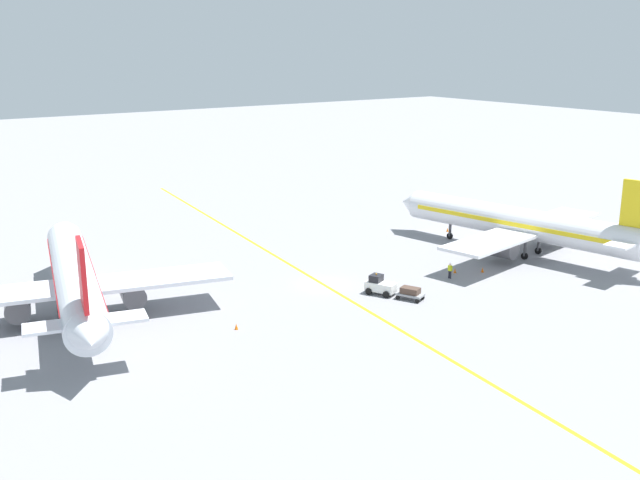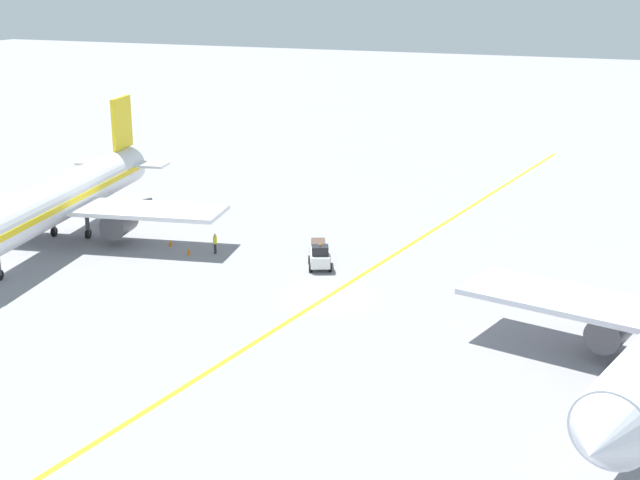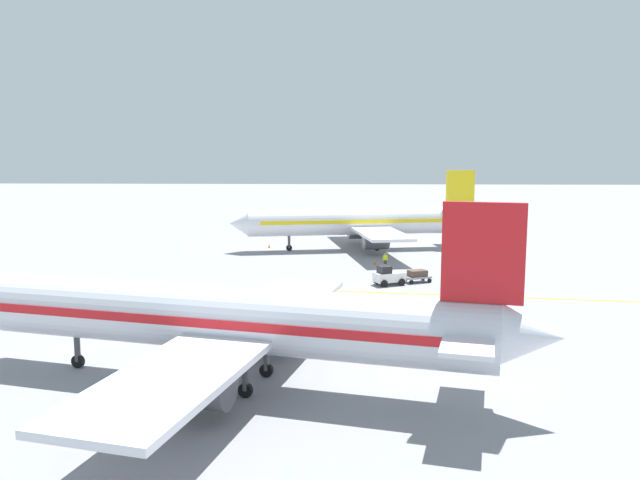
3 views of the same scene
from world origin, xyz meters
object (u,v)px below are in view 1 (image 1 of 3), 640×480
Objects in this scene: baggage_tug_white at (380,285)px; traffic_cone_near_nose at (236,327)px; traffic_cone_mid_apron at (455,271)px; traffic_cone_far_edge at (447,230)px; airplane_at_gate at (74,279)px; ground_crew_worker at (450,270)px; traffic_cone_by_wingtip at (483,270)px; airplane_adjacent_stand at (522,224)px; baggage_cart_trailing at (410,292)px.

traffic_cone_near_nose is (-16.49, -0.28, -0.63)m from baggage_tug_white.
traffic_cone_near_nose and traffic_cone_mid_apron have the same top height.
traffic_cone_near_nose is at bearing -159.44° from traffic_cone_far_edge.
traffic_cone_near_nose is (10.59, -10.98, -3.43)m from airplane_at_gate.
traffic_cone_by_wingtip is at bearing -5.50° from ground_crew_worker.
airplane_adjacent_stand is at bearing 4.75° from baggage_tug_white.
traffic_cone_near_nose is (-17.86, 2.72, -0.49)m from baggage_cart_trailing.
baggage_cart_trailing reaches higher than traffic_cone_mid_apron.
ground_crew_worker is at bearing 174.50° from traffic_cone_by_wingtip.
traffic_cone_near_nose is 1.00× the size of traffic_cone_by_wingtip.
airplane_adjacent_stand reaches higher than baggage_tug_white.
airplane_at_gate is at bearing 133.96° from traffic_cone_near_nose.
airplane_adjacent_stand is 64.32× the size of traffic_cone_mid_apron.
traffic_cone_mid_apron is (27.73, 1.11, 0.00)m from traffic_cone_near_nose.
ground_crew_worker is 20.63m from traffic_cone_far_edge.
ground_crew_worker is at bearing -149.38° from traffic_cone_mid_apron.
baggage_cart_trailing is 12.77m from traffic_cone_by_wingtip.
baggage_tug_white is at bearing -147.95° from traffic_cone_far_edge.
traffic_cone_by_wingtip is at bearing -0.81° from traffic_cone_near_nose.
traffic_cone_near_nose is at bearing -179.04° from baggage_tug_white.
airplane_at_gate is 11.95× the size of baggage_cart_trailing.
airplane_adjacent_stand reaches higher than traffic_cone_near_nose.
airplane_at_gate is 10.50× the size of baggage_tug_white.
traffic_cone_near_nose is at bearing 171.33° from baggage_cart_trailing.
airplane_at_gate is at bearing -175.45° from traffic_cone_far_edge.
airplane_at_gate is at bearing 163.25° from ground_crew_worker.
traffic_cone_mid_apron is 1.00× the size of traffic_cone_far_edge.
airplane_at_gate reaches higher than baggage_cart_trailing.
airplane_adjacent_stand is 22.34m from baggage_cart_trailing.
baggage_cart_trailing is 8.47m from ground_crew_worker.
ground_crew_worker is at bearing 0.02° from traffic_cone_near_nose.
traffic_cone_by_wingtip is 1.00× the size of traffic_cone_far_edge.
airplane_adjacent_stand is at bearing -9.97° from airplane_at_gate.
ground_crew_worker is 3.05× the size of traffic_cone_far_edge.
ground_crew_worker is 2.25m from traffic_cone_mid_apron.
traffic_cone_far_edge is (22.16, 17.73, -0.49)m from baggage_cart_trailing.
airplane_at_gate reaches higher than traffic_cone_by_wingtip.
baggage_cart_trailing is at bearing -169.63° from traffic_cone_by_wingtip.
airplane_adjacent_stand is at bearing 3.17° from traffic_cone_near_nose.
traffic_cone_by_wingtip is (41.00, -11.41, -3.43)m from airplane_at_gate.
airplane_at_gate and airplane_adjacent_stand have the same top height.
baggage_tug_white is at bearing 0.96° from traffic_cone_near_nose.
traffic_cone_mid_apron is 18.55m from traffic_cone_far_edge.
traffic_cone_near_nose is at bearing -179.98° from ground_crew_worker.
traffic_cone_mid_apron is 3.09m from traffic_cone_by_wingtip.
baggage_cart_trailing is (28.44, -13.70, -2.95)m from airplane_at_gate.
baggage_tug_white is at bearing -175.25° from airplane_adjacent_stand.
airplane_at_gate is 42.69m from traffic_cone_by_wingtip.
baggage_tug_white reaches higher than traffic_cone_mid_apron.
ground_crew_worker reaches higher than baggage_cart_trailing.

